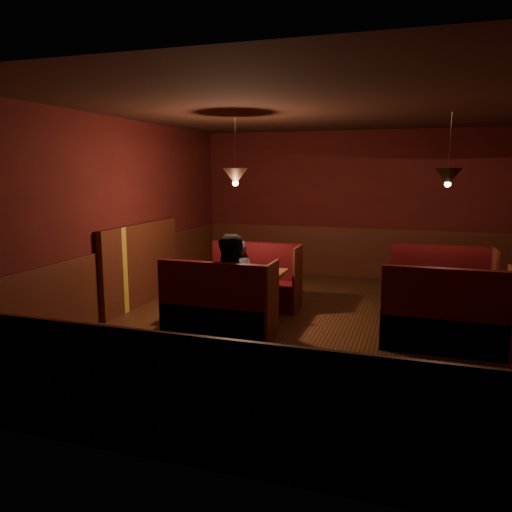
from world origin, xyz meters
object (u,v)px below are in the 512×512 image
(main_bench_far, at_px, (255,287))
(main_bench_near, at_px, (218,312))
(second_table, at_px, (441,291))
(diner_a, at_px, (238,262))
(main_table, at_px, (237,282))
(second_bench_far, at_px, (440,294))
(diner_b, at_px, (234,271))
(second_bench_near, at_px, (445,325))

(main_bench_far, bearing_deg, main_bench_near, -90.00)
(second_table, bearing_deg, diner_a, 174.45)
(diner_a, bearing_deg, main_bench_near, 84.92)
(main_table, height_order, main_bench_far, main_bench_far)
(second_table, height_order, diner_a, diner_a)
(second_bench_far, relative_size, diner_b, 0.87)
(second_bench_near, distance_m, diner_a, 3.20)
(second_table, distance_m, diner_a, 2.98)
(second_bench_near, relative_size, diner_b, 0.87)
(main_bench_near, relative_size, diner_a, 1.02)
(main_bench_far, height_order, second_bench_near, second_bench_near)
(main_bench_near, distance_m, second_bench_near, 2.78)
(main_table, height_order, second_bench_near, second_bench_near)
(main_table, distance_m, diner_b, 0.66)
(diner_b, bearing_deg, second_bench_near, -15.84)
(second_bench_far, bearing_deg, second_bench_near, -90.00)
(second_table, xyz_separation_m, second_bench_far, (0.03, 0.78, -0.22))
(diner_b, bearing_deg, main_table, 88.40)
(second_bench_far, xyz_separation_m, diner_b, (-2.61, -1.69, 0.51))
(main_table, bearing_deg, second_table, 7.07)
(main_table, height_order, diner_a, diner_a)
(main_table, relative_size, second_bench_far, 0.92)
(diner_a, distance_m, diner_b, 1.26)
(main_table, bearing_deg, main_bench_near, -88.88)
(second_bench_far, relative_size, diner_a, 1.01)
(second_table, relative_size, diner_b, 0.79)
(diner_a, bearing_deg, second_bench_far, 174.98)
(main_bench_near, xyz_separation_m, diner_b, (0.16, 0.19, 0.52))
(main_bench_far, bearing_deg, second_bench_far, 7.54)
(second_bench_far, relative_size, second_bench_near, 1.00)
(main_bench_far, bearing_deg, main_table, -91.12)
(diner_b, bearing_deg, main_bench_far, 78.23)
(main_bench_far, distance_m, diner_a, 0.48)
(main_bench_far, xyz_separation_m, second_bench_near, (2.77, -1.20, 0.01))
(main_bench_far, xyz_separation_m, main_bench_near, (0.00, -1.52, 0.00))
(main_bench_far, bearing_deg, diner_b, -83.16)
(main_bench_far, relative_size, second_table, 1.12)
(main_bench_near, relative_size, second_bench_far, 1.02)
(second_bench_far, xyz_separation_m, diner_a, (-2.99, -0.50, 0.39))
(second_table, bearing_deg, main_bench_near, -158.06)
(main_bench_near, bearing_deg, main_table, 91.12)
(second_bench_near, bearing_deg, diner_b, -177.24)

